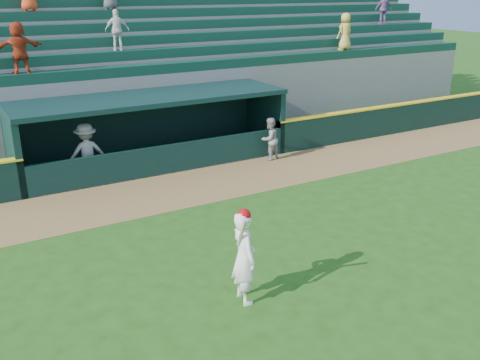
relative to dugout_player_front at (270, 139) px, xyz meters
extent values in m
plane|color=#204B12|center=(-3.82, -6.08, -0.78)|extent=(120.00, 120.00, 0.00)
cube|color=brown|center=(-3.82, -1.18, -0.77)|extent=(40.00, 3.00, 0.01)
cube|color=black|center=(8.43, 0.47, -0.18)|extent=(15.50, 0.30, 1.20)
cube|color=yellow|center=(8.43, 0.47, 0.45)|extent=(15.50, 0.32, 0.06)
imported|color=gray|center=(0.00, 0.00, 0.00)|extent=(0.88, 0.76, 1.55)
imported|color=#999994|center=(-6.32, 0.97, 0.19)|extent=(1.27, 0.75, 1.92)
cube|color=#61605C|center=(-3.82, 1.62, -0.76)|extent=(9.00, 2.60, 0.04)
cube|color=black|center=(-8.42, 1.62, 0.37)|extent=(0.20, 2.60, 2.30)
cube|color=black|center=(0.78, 1.62, 0.37)|extent=(0.20, 2.60, 2.30)
cube|color=black|center=(-3.82, 2.92, 0.37)|extent=(9.40, 0.20, 2.30)
cube|color=black|center=(-3.82, 1.62, 1.60)|extent=(9.40, 2.80, 0.16)
cube|color=black|center=(-3.82, 0.40, -0.28)|extent=(9.00, 0.16, 1.00)
cube|color=brown|center=(-3.82, 2.42, -0.53)|extent=(8.40, 0.45, 0.10)
cube|color=slate|center=(-3.82, 3.44, 0.68)|extent=(34.00, 0.85, 2.91)
cube|color=#0F3828|center=(-3.82, 3.32, 2.31)|extent=(34.00, 0.60, 0.36)
cube|color=slate|center=(-3.82, 4.29, 0.90)|extent=(34.00, 0.85, 3.36)
cube|color=#0F3828|center=(-3.82, 4.17, 2.76)|extent=(34.00, 0.60, 0.36)
cube|color=slate|center=(-3.82, 5.14, 1.13)|extent=(34.00, 0.85, 3.81)
cube|color=#0F3828|center=(-3.82, 5.02, 3.21)|extent=(34.00, 0.60, 0.36)
cube|color=slate|center=(-3.82, 5.99, 1.35)|extent=(34.00, 0.85, 4.26)
cube|color=#0F3828|center=(-3.82, 5.87, 3.66)|extent=(34.00, 0.60, 0.36)
cube|color=slate|center=(-3.82, 6.84, 1.58)|extent=(34.00, 0.85, 4.71)
cube|color=#0F3828|center=(-3.82, 6.72, 4.11)|extent=(34.00, 0.60, 0.36)
cube|color=slate|center=(-3.82, 7.69, 1.80)|extent=(34.00, 0.85, 5.16)
cube|color=#0F3828|center=(-3.82, 7.57, 4.56)|extent=(34.00, 0.60, 0.36)
cube|color=slate|center=(-3.82, 8.54, 2.03)|extent=(34.00, 0.85, 5.61)
cube|color=slate|center=(-3.82, 9.12, 2.03)|extent=(34.50, 0.30, 5.61)
imported|color=silver|center=(-4.02, 4.19, 3.68)|extent=(0.92, 0.55, 1.47)
imported|color=#AD351A|center=(-7.59, 3.34, 3.32)|extent=(1.53, 0.50, 1.65)
imported|color=gold|center=(6.08, 3.34, 3.29)|extent=(0.82, 0.57, 1.60)
imported|color=#8C5B9C|center=(9.93, 5.04, 4.13)|extent=(0.92, 0.56, 1.47)
imported|color=white|center=(-5.50, -7.57, 0.19)|extent=(0.51, 0.74, 1.93)
sphere|color=#AD090C|center=(-5.50, -7.57, 1.08)|extent=(0.27, 0.27, 0.27)
cylinder|color=tan|center=(-5.68, -7.79, 0.85)|extent=(0.19, 0.52, 0.76)
camera|label=1|loc=(-10.22, -15.61, 5.19)|focal=40.00mm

